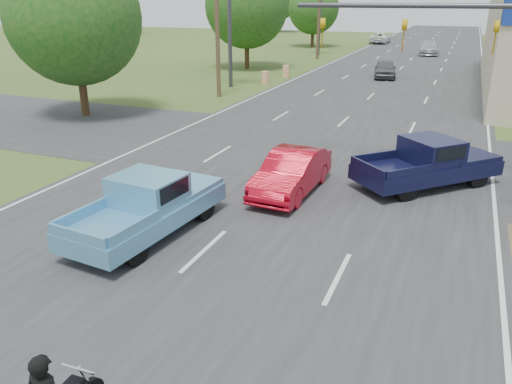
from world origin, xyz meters
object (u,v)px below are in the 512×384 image
at_px(blue_pickup, 150,204).
at_px(distant_car_silver, 429,48).
at_px(navy_pickup, 430,162).
at_px(red_convertible, 291,173).
at_px(distant_car_white, 380,38).
at_px(distant_car_grey, 385,69).

height_order(blue_pickup, distant_car_silver, blue_pickup).
height_order(navy_pickup, distant_car_silver, navy_pickup).
height_order(red_convertible, navy_pickup, navy_pickup).
bearing_deg(blue_pickup, distant_car_white, 99.28).
bearing_deg(distant_car_white, distant_car_silver, 119.79).
height_order(red_convertible, blue_pickup, blue_pickup).
bearing_deg(red_convertible, blue_pickup, -118.93).
bearing_deg(distant_car_silver, red_convertible, -96.34).
bearing_deg(navy_pickup, blue_pickup, -91.29).
relative_size(red_convertible, blue_pickup, 0.82).
xyz_separation_m(red_convertible, distant_car_white, (-7.25, 62.05, 0.03)).
relative_size(blue_pickup, distant_car_white, 0.98).
distance_m(red_convertible, distant_car_silver, 48.45).
distance_m(navy_pickup, distant_car_silver, 46.05).
height_order(navy_pickup, distant_car_white, navy_pickup).
bearing_deg(distant_car_grey, red_convertible, -96.87).
bearing_deg(red_convertible, navy_pickup, 33.04).
distance_m(blue_pickup, distant_car_grey, 32.50).
distance_m(red_convertible, blue_pickup, 5.20).
bearing_deg(distant_car_white, navy_pickup, 100.81).
bearing_deg(red_convertible, distant_car_silver, 91.59).
distance_m(red_convertible, navy_pickup, 4.98).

